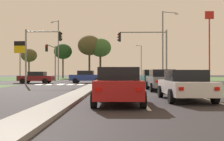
# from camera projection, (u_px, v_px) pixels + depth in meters

# --- Properties ---
(ground_plane) EXTENTS (200.00, 200.00, 0.00)m
(ground_plane) POSITION_uv_depth(u_px,v_px,m) (100.00, 83.00, 34.45)
(ground_plane) COLOR #282628
(grass_verge_far_right) EXTENTS (35.00, 35.00, 0.01)m
(grass_verge_far_right) POSITION_uv_depth(u_px,v_px,m) (220.00, 79.00, 58.37)
(grass_verge_far_right) COLOR #476B38
(grass_verge_far_right) RESTS_ON ground
(median_island_near) EXTENTS (1.20, 22.00, 0.14)m
(median_island_near) POSITION_uv_depth(u_px,v_px,m) (78.00, 94.00, 15.46)
(median_island_near) COLOR gray
(median_island_near) RESTS_ON ground
(median_island_far) EXTENTS (1.20, 36.00, 0.14)m
(median_island_far) POSITION_uv_depth(u_px,v_px,m) (107.00, 78.00, 59.44)
(median_island_far) COLOR #ADA89E
(median_island_far) RESTS_ON ground
(lane_dash_near) EXTENTS (0.14, 2.00, 0.01)m
(lane_dash_near) POSITION_uv_depth(u_px,v_px,m) (147.00, 107.00, 10.05)
(lane_dash_near) COLOR silver
(lane_dash_near) RESTS_ON ground
(lane_dash_second) EXTENTS (0.14, 2.00, 0.01)m
(lane_dash_second) POSITION_uv_depth(u_px,v_px,m) (136.00, 94.00, 16.05)
(lane_dash_second) COLOR silver
(lane_dash_second) RESTS_ON ground
(lane_dash_third) EXTENTS (0.14, 2.00, 0.01)m
(lane_dash_third) POSITION_uv_depth(u_px,v_px,m) (131.00, 88.00, 22.05)
(lane_dash_third) COLOR silver
(lane_dash_third) RESTS_ON ground
(lane_dash_fourth) EXTENTS (0.14, 2.00, 0.01)m
(lane_dash_fourth) POSITION_uv_depth(u_px,v_px,m) (128.00, 85.00, 28.05)
(lane_dash_fourth) COLOR silver
(lane_dash_fourth) RESTS_ON ground
(edge_line_right) EXTENTS (0.14, 24.00, 0.01)m
(edge_line_right) POSITION_uv_depth(u_px,v_px,m) (189.00, 94.00, 16.30)
(edge_line_right) COLOR silver
(edge_line_right) RESTS_ON ground
(stop_bar_near) EXTENTS (6.40, 0.50, 0.01)m
(stop_bar_near) POSITION_uv_depth(u_px,v_px,m) (131.00, 85.00, 27.37)
(stop_bar_near) COLOR silver
(stop_bar_near) RESTS_ON ground
(crosswalk_bar_near) EXTENTS (0.70, 2.80, 0.01)m
(crosswalk_bar_near) POSITION_uv_depth(u_px,v_px,m) (41.00, 84.00, 29.39)
(crosswalk_bar_near) COLOR silver
(crosswalk_bar_near) RESTS_ON ground
(crosswalk_bar_second) EXTENTS (0.70, 2.80, 0.01)m
(crosswalk_bar_second) POSITION_uv_depth(u_px,v_px,m) (51.00, 84.00, 29.37)
(crosswalk_bar_second) COLOR silver
(crosswalk_bar_second) RESTS_ON ground
(crosswalk_bar_third) EXTENTS (0.70, 2.80, 0.01)m
(crosswalk_bar_third) POSITION_uv_depth(u_px,v_px,m) (61.00, 84.00, 29.34)
(crosswalk_bar_third) COLOR silver
(crosswalk_bar_third) RESTS_ON ground
(crosswalk_bar_fourth) EXTENTS (0.70, 2.80, 0.01)m
(crosswalk_bar_fourth) POSITION_uv_depth(u_px,v_px,m) (71.00, 84.00, 29.32)
(crosswalk_bar_fourth) COLOR silver
(crosswalk_bar_fourth) RESTS_ON ground
(crosswalk_bar_fifth) EXTENTS (0.70, 2.80, 0.01)m
(crosswalk_bar_fifth) POSITION_uv_depth(u_px,v_px,m) (81.00, 84.00, 29.29)
(crosswalk_bar_fifth) COLOR silver
(crosswalk_bar_fifth) RESTS_ON ground
(crosswalk_bar_sixth) EXTENTS (0.70, 2.80, 0.01)m
(crosswalk_bar_sixth) POSITION_uv_depth(u_px,v_px,m) (91.00, 84.00, 29.27)
(crosswalk_bar_sixth) COLOR silver
(crosswalk_bar_sixth) RESTS_ON ground
(crosswalk_bar_seventh) EXTENTS (0.70, 2.80, 0.01)m
(crosswalk_bar_seventh) POSITION_uv_depth(u_px,v_px,m) (101.00, 84.00, 29.24)
(crosswalk_bar_seventh) COLOR silver
(crosswalk_bar_seventh) RESTS_ON ground
(crosswalk_bar_eighth) EXTENTS (0.70, 2.80, 0.01)m
(crosswalk_bar_eighth) POSITION_uv_depth(u_px,v_px,m) (111.00, 84.00, 29.21)
(crosswalk_bar_eighth) COLOR silver
(crosswalk_bar_eighth) RESTS_ON ground
(car_blue_near) EXTENTS (4.36, 2.08, 1.59)m
(car_blue_near) POSITION_uv_depth(u_px,v_px,m) (87.00, 77.00, 33.12)
(car_blue_near) COLOR navy
(car_blue_near) RESTS_ON ground
(car_grey_second) EXTENTS (2.02, 4.54, 1.56)m
(car_grey_second) POSITION_uv_depth(u_px,v_px,m) (162.00, 80.00, 19.17)
(car_grey_second) COLOR slate
(car_grey_second) RESTS_ON ground
(car_silver_third) EXTENTS (1.98, 4.47, 1.50)m
(car_silver_third) POSITION_uv_depth(u_px,v_px,m) (117.00, 80.00, 20.96)
(car_silver_third) COLOR #B7B7BC
(car_silver_third) RESTS_ON ground
(car_white_fourth) EXTENTS (2.08, 4.49, 1.46)m
(car_white_fourth) POSITION_uv_depth(u_px,v_px,m) (185.00, 85.00, 12.46)
(car_white_fourth) COLOR silver
(car_white_fourth) RESTS_ON ground
(car_maroon_fifth) EXTENTS (4.28, 2.08, 1.47)m
(car_maroon_fifth) POSITION_uv_depth(u_px,v_px,m) (36.00, 77.00, 32.37)
(car_maroon_fifth) COLOR maroon
(car_maroon_fifth) RESTS_ON ground
(car_red_sixth) EXTENTS (2.07, 4.15, 1.56)m
(car_red_sixth) POSITION_uv_depth(u_px,v_px,m) (118.00, 85.00, 10.99)
(car_red_sixth) COLOR #A31919
(car_red_sixth) RESTS_ON ground
(car_teal_seventh) EXTENTS (2.02, 4.47, 1.61)m
(car_teal_seventh) POSITION_uv_depth(u_px,v_px,m) (152.00, 78.00, 24.43)
(car_teal_seventh) COLOR #19565B
(car_teal_seventh) RESTS_ON ground
(traffic_signal_far_left) EXTENTS (0.32, 5.38, 5.55)m
(traffic_signal_far_left) POSITION_uv_depth(u_px,v_px,m) (52.00, 56.00, 39.27)
(traffic_signal_far_left) COLOR gray
(traffic_signal_far_left) RESTS_ON ground
(traffic_signal_near_right) EXTENTS (5.36, 0.32, 5.93)m
(traffic_signal_near_right) POSITION_uv_depth(u_px,v_px,m) (149.00, 47.00, 27.76)
(traffic_signal_near_right) COLOR gray
(traffic_signal_near_right) RESTS_ON ground
(traffic_signal_near_left) EXTENTS (4.08, 0.32, 6.03)m
(traffic_signal_near_left) POSITION_uv_depth(u_px,v_px,m) (39.00, 47.00, 28.02)
(traffic_signal_near_left) COLOR gray
(traffic_signal_near_left) RESTS_ON ground
(street_lamp_second) EXTENTS (2.43, 1.00, 9.70)m
(street_lamp_second) POSITION_uv_depth(u_px,v_px,m) (164.00, 43.00, 35.15)
(street_lamp_second) COLOR gray
(street_lamp_second) RESTS_ON ground
(street_lamp_third) EXTENTS (1.79, 1.04, 10.88)m
(street_lamp_third) POSITION_uv_depth(u_px,v_px,m) (58.00, 47.00, 47.30)
(street_lamp_third) COLOR gray
(street_lamp_third) RESTS_ON ground
(street_lamp_fourth) EXTENTS (1.62, 2.10, 8.39)m
(street_lamp_fourth) POSITION_uv_depth(u_px,v_px,m) (141.00, 59.00, 67.08)
(street_lamp_fourth) COLOR gray
(street_lamp_fourth) RESTS_ON ground
(pedestrian_at_median) EXTENTS (0.34, 0.34, 1.82)m
(pedestrian_at_median) POSITION_uv_depth(u_px,v_px,m) (105.00, 73.00, 43.35)
(pedestrian_at_median) COLOR maroon
(pedestrian_at_median) RESTS_ON median_island_far
(fastfood_pole_sign) EXTENTS (1.80, 0.40, 14.08)m
(fastfood_pole_sign) POSITION_uv_depth(u_px,v_px,m) (209.00, 31.00, 53.60)
(fastfood_pole_sign) COLOR red
(fastfood_pole_sign) RESTS_ON ground
(fuel_price_totem) EXTENTS (1.80, 0.24, 6.13)m
(fuel_price_totem) POSITION_uv_depth(u_px,v_px,m) (20.00, 52.00, 39.41)
(fuel_price_totem) COLOR silver
(fuel_price_totem) RESTS_ON ground
(treeline_near) EXTENTS (4.02, 4.02, 7.51)m
(treeline_near) POSITION_uv_depth(u_px,v_px,m) (29.00, 55.00, 66.57)
(treeline_near) COLOR #423323
(treeline_near) RESTS_ON ground
(treeline_second) EXTENTS (4.21, 4.21, 8.12)m
(treeline_second) POSITION_uv_depth(u_px,v_px,m) (63.00, 52.00, 60.87)
(treeline_second) COLOR #423323
(treeline_second) RESTS_ON ground
(treeline_third) EXTENTS (5.52, 5.52, 10.16)m
(treeline_third) POSITION_uv_depth(u_px,v_px,m) (89.00, 45.00, 61.25)
(treeline_third) COLOR #423323
(treeline_third) RESTS_ON ground
(treeline_fourth) EXTENTS (5.14, 5.14, 9.46)m
(treeline_fourth) POSITION_uv_depth(u_px,v_px,m) (100.00, 48.00, 61.39)
(treeline_fourth) COLOR #423323
(treeline_fourth) RESTS_ON ground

